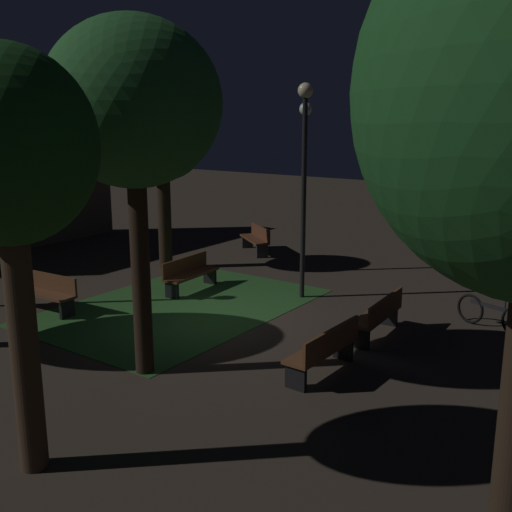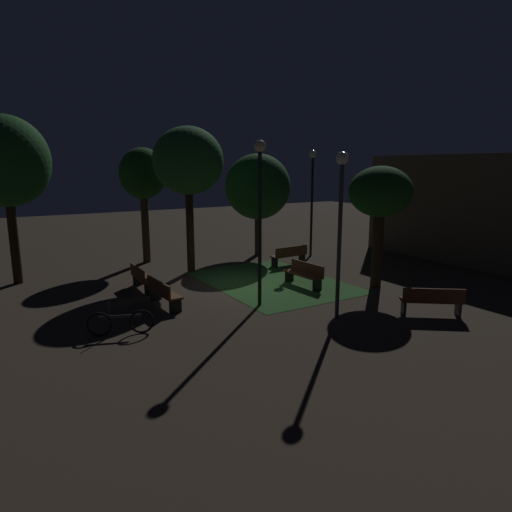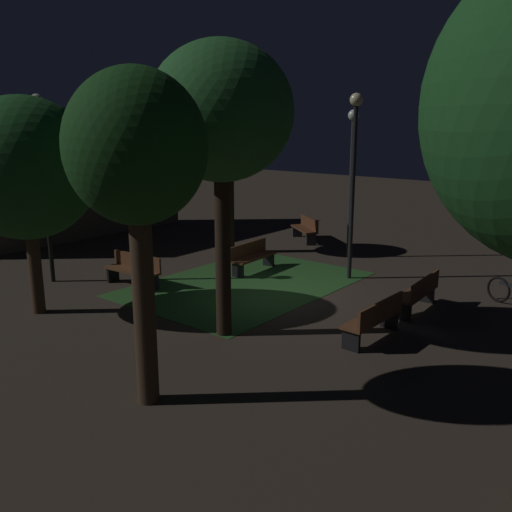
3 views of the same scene
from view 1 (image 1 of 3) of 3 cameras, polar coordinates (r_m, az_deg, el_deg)
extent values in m
plane|color=#3D3328|center=(13.38, -3.52, -6.21)|extent=(60.00, 60.00, 0.00)
cube|color=#2D6028|center=(14.45, -7.26, -4.80)|extent=(6.64, 4.65, 0.01)
cube|color=brown|center=(10.65, 6.24, -8.85)|extent=(1.81, 0.53, 0.06)
cube|color=brown|center=(10.47, 7.27, -7.92)|extent=(1.80, 0.11, 0.40)
cube|color=black|center=(10.12, 3.82, -11.49)|extent=(0.09, 0.39, 0.42)
cube|color=black|center=(11.39, 8.31, -8.73)|extent=(0.09, 0.39, 0.42)
cube|color=brown|center=(12.56, 11.33, -5.58)|extent=(1.82, 0.58, 0.06)
cube|color=brown|center=(12.42, 12.28, -4.72)|extent=(1.80, 0.16, 0.40)
cube|color=black|center=(11.94, 9.88, -7.74)|extent=(0.10, 0.39, 0.42)
cube|color=black|center=(13.35, 12.53, -5.60)|extent=(0.10, 0.39, 0.42)
cube|color=#512D19|center=(15.57, -6.16, -1.75)|extent=(1.83, 0.60, 0.06)
cube|color=#512D19|center=(15.64, -6.79, -0.83)|extent=(1.80, 0.18, 0.40)
cube|color=black|center=(16.25, -4.41, -1.96)|extent=(0.10, 0.39, 0.42)
cube|color=black|center=(15.03, -8.01, -3.29)|extent=(0.10, 0.39, 0.42)
cube|color=brown|center=(14.68, -19.68, -3.37)|extent=(0.60, 1.83, 0.06)
cube|color=brown|center=(14.74, -19.12, -2.33)|extent=(0.18, 1.80, 0.40)
cube|color=black|center=(14.15, -17.56, -4.83)|extent=(0.39, 0.10, 0.42)
cube|color=black|center=(15.36, -21.49, -3.74)|extent=(0.39, 0.10, 0.42)
cube|color=brown|center=(19.93, -0.14, 1.60)|extent=(1.46, 1.73, 0.06)
cube|color=brown|center=(19.95, 0.43, 2.29)|extent=(1.12, 1.48, 0.40)
cube|color=#2D2D33|center=(19.24, 0.59, 0.45)|extent=(0.36, 0.29, 0.42)
cube|color=#2D2D33|center=(20.72, -0.83, 1.37)|extent=(0.36, 0.29, 0.42)
cylinder|color=#2D2116|center=(10.40, -10.95, -1.01)|extent=(0.33, 0.33, 3.85)
ellipsoid|color=#28662D|center=(10.10, -11.64, 14.12)|extent=(2.88, 2.88, 2.75)
cylinder|color=#423021|center=(7.95, -21.29, -7.37)|extent=(0.35, 0.35, 3.51)
ellipsoid|color=#194719|center=(7.50, -22.77, 9.66)|extent=(2.12, 2.12, 2.32)
cylinder|color=#2D2116|center=(17.93, -8.70, 3.42)|extent=(0.40, 0.40, 2.91)
ellipsoid|color=#194719|center=(17.71, -8.94, 10.06)|extent=(2.26, 2.26, 1.82)
cylinder|color=#333338|center=(17.19, 4.62, 5.79)|extent=(0.12, 0.12, 4.49)
sphere|color=white|center=(17.05, 4.77, 13.79)|extent=(0.36, 0.36, 0.36)
cylinder|color=black|center=(14.59, 4.55, 5.25)|extent=(0.12, 0.12, 4.87)
sphere|color=#F4E5B2|center=(14.47, 4.74, 15.46)|extent=(0.36, 0.36, 0.36)
torus|color=black|center=(13.94, 19.75, -4.75)|extent=(0.28, 0.64, 0.66)
cube|color=#232328|center=(13.60, 21.66, -4.55)|extent=(0.40, 1.04, 0.08)
cylinder|color=#232328|center=(13.40, 22.70, -3.92)|extent=(0.03, 0.03, 0.40)
camera|label=2|loc=(24.24, 35.72, 10.72)|focal=31.35mm
camera|label=3|loc=(1.29, -152.24, -9.12)|focal=38.58mm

